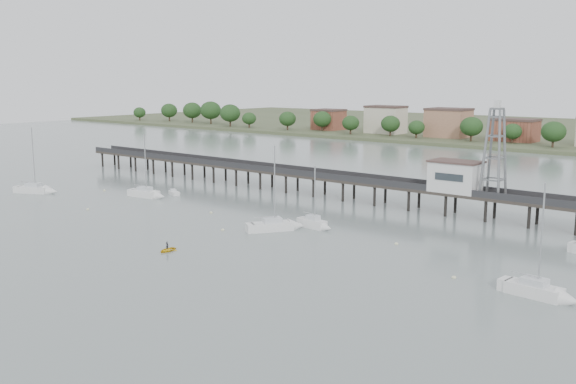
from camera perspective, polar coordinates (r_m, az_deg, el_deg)
name	(u,v)px	position (r m, az deg, el deg)	size (l,w,h in m)	color
ground_plane	(51,267)	(84.51, -20.35, -6.29)	(500.00, 500.00, 0.00)	slate
pier	(334,179)	(124.10, 4.09, 1.20)	(150.00, 5.00, 5.50)	#2D2823
pier_building	(456,176)	(111.29, 14.67, 1.37)	(8.40, 5.40, 5.30)	silver
lattice_tower	(495,153)	(108.21, 17.90, 3.34)	(3.20, 3.20, 15.50)	slate
sailboat_b	(150,194)	(127.54, -12.19, -0.20)	(8.11, 3.60, 12.98)	white
sailboat_a	(40,190)	(138.79, -21.20, 0.17)	(8.72, 6.02, 14.03)	white
sailboat_d	(545,293)	(73.30, 21.88, -8.34)	(8.00, 3.01, 12.96)	white
sailboat_c	(280,226)	(98.10, -0.67, -3.03)	(6.58, 8.31, 13.75)	white
sailboat_f	(317,224)	(99.06, 2.57, -2.90)	(6.15, 2.37, 10.13)	white
white_tender	(174,193)	(129.57, -10.09, -0.08)	(3.43, 2.39, 1.23)	white
yellow_dinghy	(167,251)	(87.96, -10.68, -5.19)	(1.90, 0.55, 2.67)	yellow
dinghy_occupant	(167,251)	(87.96, -10.68, -5.19)	(0.40, 1.09, 0.26)	black
mooring_buoys	(224,222)	(103.54, -5.74, -2.70)	(81.91, 14.16, 0.39)	beige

